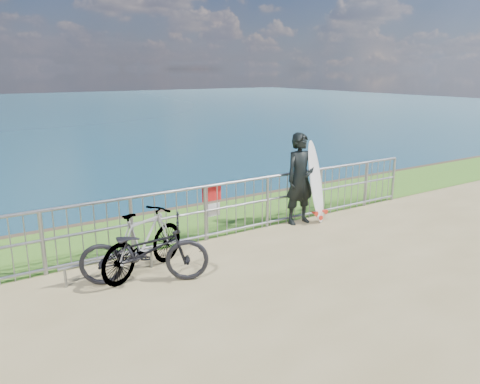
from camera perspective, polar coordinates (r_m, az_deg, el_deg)
grass_strip at (r=10.51m, az=-4.67°, el=-3.51°), size 120.00×120.00×0.00m
railing at (r=9.43m, az=-1.50°, el=-1.98°), size 10.06×0.10×1.13m
surfer at (r=10.19m, az=7.37°, el=1.61°), size 0.74×0.50×1.99m
surfboard at (r=10.35m, az=9.28°, el=0.84°), size 0.59×0.56×1.82m
bicycle_near at (r=7.55m, az=-11.59°, el=-7.03°), size 2.12×1.49×1.06m
bicycle_far at (r=7.87m, az=-11.66°, el=-5.96°), size 1.88×1.23×1.10m
bike_rack at (r=7.96m, az=-15.59°, el=-8.09°), size 1.62×0.05×0.34m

